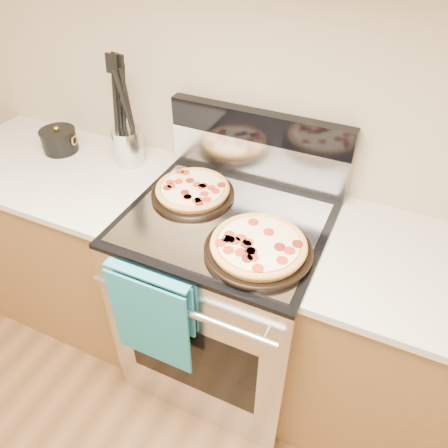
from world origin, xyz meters
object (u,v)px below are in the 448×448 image
at_px(pepperoni_pizza_back, 193,191).
at_px(saucepan, 60,141).
at_px(pepperoni_pizza_front, 258,247).
at_px(utensil_crock, 128,146).
at_px(range_body, 226,300).

bearing_deg(pepperoni_pizza_back, saucepan, 173.97).
height_order(pepperoni_pizza_front, saucepan, saucepan).
distance_m(utensil_crock, saucepan, 0.36).
xyz_separation_m(pepperoni_pizza_back, utensil_crock, (-0.39, 0.13, 0.04)).
distance_m(pepperoni_pizza_front, saucepan, 1.14).
xyz_separation_m(pepperoni_pizza_front, utensil_crock, (-0.75, 0.33, 0.04)).
xyz_separation_m(utensil_crock, saucepan, (-0.36, -0.05, -0.03)).
xyz_separation_m(pepperoni_pizza_back, saucepan, (-0.74, 0.08, 0.01)).
distance_m(range_body, utensil_crock, 0.81).
bearing_deg(pepperoni_pizza_back, utensil_crock, 161.91).
bearing_deg(pepperoni_pizza_front, utensil_crock, 156.40).
distance_m(range_body, pepperoni_pizza_front, 0.55).
relative_size(utensil_crock, saucepan, 1.04).
bearing_deg(saucepan, pepperoni_pizza_front, -14.17).
relative_size(range_body, pepperoni_pizza_front, 2.44).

